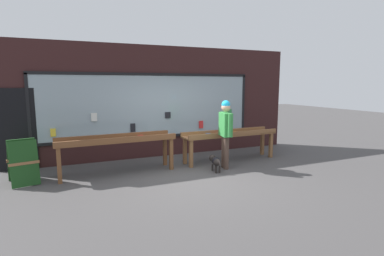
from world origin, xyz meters
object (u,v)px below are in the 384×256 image
display_table_right (230,136)px  sandwich_board_sign (23,161)px  small_dog (215,161)px  display_table_left (117,143)px  person_browsing (225,128)px

display_table_right → sandwich_board_sign: (-5.25, 0.08, -0.21)m
display_table_right → small_dog: 1.29m
display_table_right → display_table_left: bearing=-179.9°
person_browsing → sandwich_board_sign: bearing=91.3°
display_table_left → person_browsing: 2.76m
person_browsing → sandwich_board_sign: person_browsing is taller
display_table_right → sandwich_board_sign: sandwich_board_sign is taller
display_table_right → person_browsing: person_browsing is taller
display_table_right → small_dog: bearing=-137.8°
small_dog → person_browsing: bearing=-62.4°
display_table_left → person_browsing: bearing=-13.6°
display_table_left → sandwich_board_sign: bearing=177.6°
display_table_left → person_browsing: size_ratio=1.61×
display_table_right → sandwich_board_sign: size_ratio=2.92×
sandwich_board_sign → person_browsing: bearing=-21.7°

